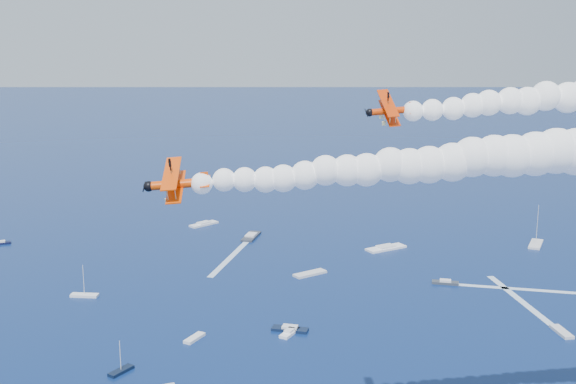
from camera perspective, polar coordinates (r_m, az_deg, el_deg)
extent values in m
cube|color=#323842|center=(212.37, 12.42, -7.06)|extent=(7.96, 4.78, 0.70)
cube|color=silver|center=(186.89, 20.95, -10.34)|extent=(2.65, 7.80, 0.70)
cube|color=#2E323E|center=(254.17, -2.95, -3.55)|extent=(8.08, 13.29, 0.70)
cube|color=#0D1932|center=(176.24, 0.16, -10.88)|extent=(9.26, 5.76, 0.70)
cube|color=white|center=(242.35, 7.80, -4.45)|extent=(14.82, 9.82, 0.70)
cube|color=black|center=(264.58, -21.86, -3.80)|extent=(6.41, 3.32, 0.70)
cube|color=silver|center=(215.22, 1.76, -6.51)|extent=(10.82, 7.84, 0.70)
cube|color=silver|center=(258.82, 19.13, -3.94)|extent=(9.35, 12.02, 0.70)
cube|color=white|center=(271.99, -6.72, -2.56)|extent=(11.28, 10.00, 0.70)
cube|color=white|center=(205.55, -15.90, -7.91)|extent=(7.86, 3.92, 0.70)
cube|color=white|center=(174.43, 0.14, -11.13)|extent=(5.71, 6.87, 0.70)
cube|color=white|center=(172.97, -7.46, -11.45)|extent=(5.25, 6.40, 0.70)
cube|color=black|center=(160.22, -13.15, -13.70)|extent=(5.32, 5.81, 0.70)
cube|color=white|center=(213.88, 18.57, -7.38)|extent=(36.56, 14.35, 0.04)
cube|color=white|center=(205.82, 17.90, -8.11)|extent=(2.82, 38.03, 0.04)
cube|color=white|center=(231.06, -4.68, -5.29)|extent=(14.68, 36.45, 0.04)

